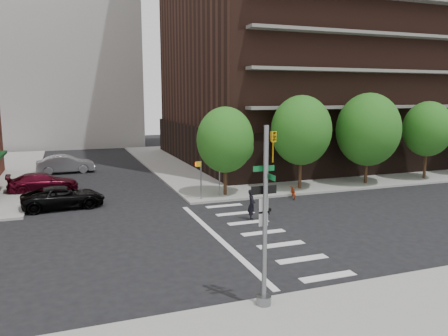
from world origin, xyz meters
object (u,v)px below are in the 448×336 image
(parked_car_maroon, at_px, (43,182))
(traffic_signal, at_px, (266,231))
(scooter, at_px, (293,191))
(dog_walker, at_px, (252,205))
(parked_car_silver, at_px, (66,164))
(parked_car_black, at_px, (64,197))

(parked_car_maroon, bearing_deg, traffic_signal, -165.03)
(scooter, relative_size, dog_walker, 0.98)
(traffic_signal, relative_size, parked_car_maroon, 1.21)
(dog_walker, bearing_deg, parked_car_maroon, 60.55)
(parked_car_silver, relative_size, scooter, 2.94)
(parked_car_silver, bearing_deg, scooter, -140.18)
(parked_car_maroon, bearing_deg, parked_car_black, -169.92)
(traffic_signal, bearing_deg, scooter, 57.81)
(dog_walker, bearing_deg, scooter, -33.80)
(parked_car_silver, bearing_deg, parked_car_maroon, 165.48)
(scooter, bearing_deg, parked_car_silver, 154.48)
(scooter, bearing_deg, dog_walker, -118.98)
(traffic_signal, distance_m, parked_car_black, 17.77)
(parked_car_black, height_order, scooter, parked_car_black)
(parked_car_maroon, height_order, scooter, parked_car_maroon)
(parked_car_black, relative_size, parked_car_maroon, 1.02)
(traffic_signal, height_order, parked_car_maroon, traffic_signal)
(parked_car_maroon, relative_size, parked_car_silver, 0.97)
(parked_car_silver, height_order, scooter, parked_car_silver)
(traffic_signal, relative_size, parked_car_black, 1.19)
(parked_car_black, height_order, parked_car_maroon, parked_car_maroon)
(parked_car_black, distance_m, parked_car_silver, 13.60)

